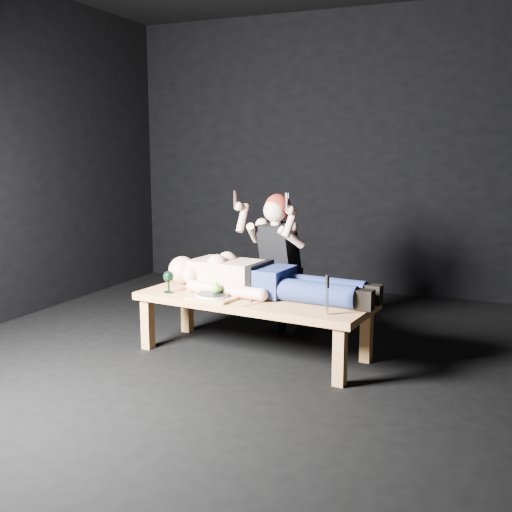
{
  "coord_description": "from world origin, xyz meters",
  "views": [
    {
      "loc": [
        1.62,
        -4.0,
        1.51
      ],
      "look_at": [
        -0.09,
        0.1,
        0.75
      ],
      "focal_mm": 42.64,
      "sensor_mm": 36.0,
      "label": 1
    }
  ],
  "objects_px": {
    "lying_man": "(267,276)",
    "goblet": "(169,282)",
    "kneeling_woman": "(284,262)",
    "carving_knife": "(327,295)",
    "table": "(253,326)",
    "serving_tray": "(213,297)"
  },
  "relations": [
    {
      "from": "table",
      "to": "serving_tray",
      "type": "relative_size",
      "value": 5.02
    },
    {
      "from": "serving_tray",
      "to": "carving_knife",
      "type": "bearing_deg",
      "value": -6.82
    },
    {
      "from": "lying_man",
      "to": "carving_knife",
      "type": "height_order",
      "value": "lying_man"
    },
    {
      "from": "lying_man",
      "to": "kneeling_woman",
      "type": "bearing_deg",
      "value": 102.27
    },
    {
      "from": "carving_knife",
      "to": "lying_man",
      "type": "bearing_deg",
      "value": 152.93
    },
    {
      "from": "lying_man",
      "to": "goblet",
      "type": "distance_m",
      "value": 0.76
    },
    {
      "from": "goblet",
      "to": "serving_tray",
      "type": "bearing_deg",
      "value": -5.92
    },
    {
      "from": "kneeling_woman",
      "to": "goblet",
      "type": "relative_size",
      "value": 7.17
    },
    {
      "from": "table",
      "to": "goblet",
      "type": "bearing_deg",
      "value": -162.43
    },
    {
      "from": "kneeling_woman",
      "to": "serving_tray",
      "type": "relative_size",
      "value": 3.46
    },
    {
      "from": "serving_tray",
      "to": "lying_man",
      "type": "bearing_deg",
      "value": 40.34
    },
    {
      "from": "lying_man",
      "to": "table",
      "type": "bearing_deg",
      "value": -118.44
    },
    {
      "from": "kneeling_woman",
      "to": "carving_knife",
      "type": "distance_m",
      "value": 1.1
    },
    {
      "from": "kneeling_woman",
      "to": "goblet",
      "type": "height_order",
      "value": "kneeling_woman"
    },
    {
      "from": "table",
      "to": "carving_knife",
      "type": "height_order",
      "value": "carving_knife"
    },
    {
      "from": "serving_tray",
      "to": "goblet",
      "type": "bearing_deg",
      "value": 174.08
    },
    {
      "from": "table",
      "to": "lying_man",
      "type": "height_order",
      "value": "lying_man"
    },
    {
      "from": "kneeling_woman",
      "to": "serving_tray",
      "type": "distance_m",
      "value": 0.85
    },
    {
      "from": "kneeling_woman",
      "to": "goblet",
      "type": "bearing_deg",
      "value": -113.76
    },
    {
      "from": "table",
      "to": "lying_man",
      "type": "xyz_separation_m",
      "value": [
        0.07,
        0.1,
        0.37
      ]
    },
    {
      "from": "goblet",
      "to": "carving_knife",
      "type": "height_order",
      "value": "carving_knife"
    },
    {
      "from": "serving_tray",
      "to": "goblet",
      "type": "relative_size",
      "value": 2.07
    }
  ]
}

